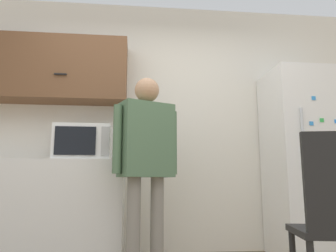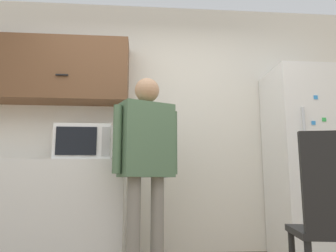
# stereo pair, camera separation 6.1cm
# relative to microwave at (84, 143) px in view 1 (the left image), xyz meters

# --- Properties ---
(back_wall) EXTENTS (6.00, 0.06, 2.70)m
(back_wall) POSITION_rel_microwave_xyz_m (0.62, 0.38, 0.28)
(back_wall) COLOR silver
(back_wall) RESTS_ON ground_plane
(counter) EXTENTS (1.96, 0.61, 0.91)m
(counter) POSITION_rel_microwave_xyz_m (-0.60, 0.05, -0.62)
(counter) COLOR silver
(counter) RESTS_ON ground_plane
(upper_cabinets) EXTENTS (1.96, 0.34, 0.66)m
(upper_cabinets) POSITION_rel_microwave_xyz_m (-0.60, 0.19, 0.78)
(upper_cabinets) COLOR brown
(microwave) EXTENTS (0.51, 0.40, 0.32)m
(microwave) POSITION_rel_microwave_xyz_m (0.00, 0.00, 0.00)
(microwave) COLOR white
(microwave) RESTS_ON counter
(person) EXTENTS (0.55, 0.38, 1.60)m
(person) POSITION_rel_microwave_xyz_m (0.57, -0.39, -0.10)
(person) COLOR gray
(person) RESTS_ON ground_plane
(refrigerator) EXTENTS (0.72, 0.66, 1.84)m
(refrigerator) POSITION_rel_microwave_xyz_m (2.21, 0.03, -0.15)
(refrigerator) COLOR white
(refrigerator) RESTS_ON ground_plane
(chair) EXTENTS (0.51, 0.51, 1.00)m
(chair) POSITION_rel_microwave_xyz_m (1.64, -1.29, -0.54)
(chair) COLOR black
(chair) RESTS_ON ground_plane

